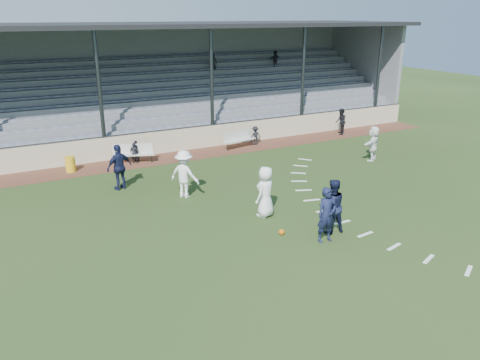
# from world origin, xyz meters

# --- Properties ---
(ground) EXTENTS (90.00, 90.00, 0.00)m
(ground) POSITION_xyz_m (0.00, 0.00, 0.00)
(ground) COLOR #283D19
(ground) RESTS_ON ground
(cinder_track) EXTENTS (34.00, 2.00, 0.02)m
(cinder_track) POSITION_xyz_m (0.00, 10.50, 0.01)
(cinder_track) COLOR #583023
(cinder_track) RESTS_ON ground
(retaining_wall) EXTENTS (34.00, 0.18, 1.20)m
(retaining_wall) POSITION_xyz_m (0.00, 11.55, 0.60)
(retaining_wall) COLOR beige
(retaining_wall) RESTS_ON ground
(bench_left) EXTENTS (2.01, 1.14, 0.95)m
(bench_left) POSITION_xyz_m (-1.86, 10.55, 0.58)
(bench_left) COLOR beige
(bench_left) RESTS_ON cinder_track
(bench_right) EXTENTS (2.04, 0.83, 0.95)m
(bench_right) POSITION_xyz_m (4.12, 10.59, 0.58)
(bench_right) COLOR beige
(bench_right) RESTS_ON cinder_track
(trash_bin) EXTENTS (0.46, 0.46, 0.74)m
(trash_bin) POSITION_xyz_m (-4.91, 10.47, 0.39)
(trash_bin) COLOR gold
(trash_bin) RESTS_ON cinder_track
(football) EXTENTS (0.21, 0.21, 0.21)m
(football) POSITION_xyz_m (0.38, 0.15, 0.10)
(football) COLOR #D1600C
(football) RESTS_ON ground
(player_white_lead) EXTENTS (1.11, 0.99, 1.91)m
(player_white_lead) POSITION_xyz_m (0.69, 1.81, 0.95)
(player_white_lead) COLOR white
(player_white_lead) RESTS_ON ground
(player_navy_lead) EXTENTS (0.71, 0.50, 1.87)m
(player_navy_lead) POSITION_xyz_m (1.42, -0.89, 0.93)
(player_navy_lead) COLOR #151A3A
(player_navy_lead) RESTS_ON ground
(player_navy_mid) EXTENTS (1.01, 0.83, 1.91)m
(player_navy_mid) POSITION_xyz_m (1.99, -0.41, 0.95)
(player_navy_mid) COLOR #151A3A
(player_navy_mid) RESTS_ON ground
(player_white_wing) EXTENTS (1.35, 1.46, 1.97)m
(player_white_wing) POSITION_xyz_m (-1.26, 4.93, 0.99)
(player_white_wing) COLOR white
(player_white_wing) RESTS_ON ground
(player_navy_wing) EXTENTS (1.25, 0.81, 1.97)m
(player_navy_wing) POSITION_xyz_m (-3.37, 7.07, 0.99)
(player_navy_wing) COLOR #151A3A
(player_navy_wing) RESTS_ON ground
(player_white_back) EXTENTS (1.67, 1.31, 1.77)m
(player_white_back) POSITION_xyz_m (9.13, 5.38, 0.89)
(player_white_back) COLOR white
(player_white_back) RESTS_ON ground
(official) EXTENTS (0.94, 0.99, 1.61)m
(official) POSITION_xyz_m (11.09, 10.39, 0.83)
(official) COLOR black
(official) RESTS_ON cinder_track
(sub_left_near) EXTENTS (0.46, 0.39, 1.06)m
(sub_left_near) POSITION_xyz_m (-1.86, 10.38, 0.55)
(sub_left_near) COLOR black
(sub_left_near) RESTS_ON cinder_track
(sub_left_far) EXTENTS (0.64, 0.27, 1.09)m
(sub_left_far) POSITION_xyz_m (-1.67, 10.63, 0.56)
(sub_left_far) COLOR black
(sub_left_far) RESTS_ON cinder_track
(sub_right) EXTENTS (0.70, 0.40, 1.07)m
(sub_right) POSITION_xyz_m (5.22, 10.69, 0.56)
(sub_right) COLOR black
(sub_right) RESTS_ON cinder_track
(grandstand) EXTENTS (34.60, 9.00, 6.61)m
(grandstand) POSITION_xyz_m (0.01, 16.26, 2.20)
(grandstand) COLOR gray
(grandstand) RESTS_ON ground
(penalty_arc) EXTENTS (3.89, 14.63, 0.01)m
(penalty_arc) POSITION_xyz_m (4.12, 0.00, 0.01)
(penalty_arc) COLOR white
(penalty_arc) RESTS_ON ground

